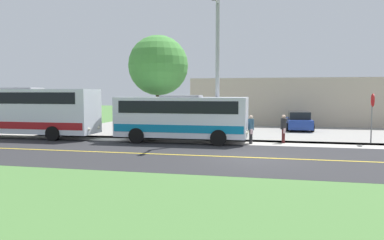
{
  "coord_description": "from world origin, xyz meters",
  "views": [
    {
      "loc": [
        16.87,
        0.95,
        2.96
      ],
      "look_at": [
        -3.5,
        -3.5,
        1.4
      ],
      "focal_mm": 34.82,
      "sensor_mm": 36.0,
      "label": 1
    }
  ],
  "objects_px": {
    "street_light_pole": "(217,65)",
    "pedestrian_waiting": "(251,129)",
    "pedestrian_with_bags": "(284,128)",
    "stop_sign": "(372,110)",
    "commercial_building": "(316,101)",
    "tree_curbside": "(158,66)",
    "parked_car_near": "(299,121)",
    "transit_bus_rear": "(16,110)",
    "shuttle_bus_front": "(181,116)"
  },
  "relations": [
    {
      "from": "shuttle_bus_front",
      "to": "street_light_pole",
      "type": "bearing_deg",
      "value": 100.76
    },
    {
      "from": "street_light_pole",
      "to": "tree_curbside",
      "type": "bearing_deg",
      "value": -119.76
    },
    {
      "from": "parked_car_near",
      "to": "shuttle_bus_front",
      "type": "bearing_deg",
      "value": -39.3
    },
    {
      "from": "pedestrian_waiting",
      "to": "commercial_building",
      "type": "relative_size",
      "value": 0.07
    },
    {
      "from": "street_light_pole",
      "to": "tree_curbside",
      "type": "height_order",
      "value": "street_light_pole"
    },
    {
      "from": "transit_bus_rear",
      "to": "parked_car_near",
      "type": "height_order",
      "value": "transit_bus_rear"
    },
    {
      "from": "pedestrian_waiting",
      "to": "tree_curbside",
      "type": "height_order",
      "value": "tree_curbside"
    },
    {
      "from": "street_light_pole",
      "to": "shuttle_bus_front",
      "type": "bearing_deg",
      "value": -79.24
    },
    {
      "from": "transit_bus_rear",
      "to": "street_light_pole",
      "type": "xyz_separation_m",
      "value": [
        -0.41,
        13.27,
        2.77
      ]
    },
    {
      "from": "shuttle_bus_front",
      "to": "stop_sign",
      "type": "relative_size",
      "value": 2.72
    },
    {
      "from": "pedestrian_with_bags",
      "to": "street_light_pole",
      "type": "xyz_separation_m",
      "value": [
        0.49,
        -3.85,
        3.68
      ]
    },
    {
      "from": "shuttle_bus_front",
      "to": "commercial_building",
      "type": "distance_m",
      "value": 19.37
    },
    {
      "from": "stop_sign",
      "to": "tree_curbside",
      "type": "relative_size",
      "value": 0.42
    },
    {
      "from": "pedestrian_waiting",
      "to": "stop_sign",
      "type": "height_order",
      "value": "stop_sign"
    },
    {
      "from": "pedestrian_waiting",
      "to": "commercial_building",
      "type": "height_order",
      "value": "commercial_building"
    },
    {
      "from": "pedestrian_with_bags",
      "to": "stop_sign",
      "type": "bearing_deg",
      "value": 98.38
    },
    {
      "from": "pedestrian_waiting",
      "to": "street_light_pole",
      "type": "bearing_deg",
      "value": -97.11
    },
    {
      "from": "pedestrian_with_bags",
      "to": "tree_curbside",
      "type": "xyz_separation_m",
      "value": [
        -2.03,
        -8.26,
        3.87
      ]
    },
    {
      "from": "pedestrian_waiting",
      "to": "shuttle_bus_front",
      "type": "bearing_deg",
      "value": -88.02
    },
    {
      "from": "transit_bus_rear",
      "to": "shuttle_bus_front",
      "type": "bearing_deg",
      "value": 90.1
    },
    {
      "from": "pedestrian_waiting",
      "to": "street_light_pole",
      "type": "height_order",
      "value": "street_light_pole"
    },
    {
      "from": "pedestrian_with_bags",
      "to": "parked_car_near",
      "type": "relative_size",
      "value": 0.37
    },
    {
      "from": "shuttle_bus_front",
      "to": "tree_curbside",
      "type": "height_order",
      "value": "tree_curbside"
    },
    {
      "from": "shuttle_bus_front",
      "to": "parked_car_near",
      "type": "distance_m",
      "value": 11.55
    },
    {
      "from": "stop_sign",
      "to": "tree_curbside",
      "type": "height_order",
      "value": "tree_curbside"
    },
    {
      "from": "parked_car_near",
      "to": "tree_curbside",
      "type": "xyz_separation_m",
      "value": [
        6.0,
        -9.63,
        4.06
      ]
    },
    {
      "from": "transit_bus_rear",
      "to": "pedestrian_waiting",
      "type": "bearing_deg",
      "value": 90.61
    },
    {
      "from": "pedestrian_with_bags",
      "to": "street_light_pole",
      "type": "height_order",
      "value": "street_light_pole"
    },
    {
      "from": "parked_car_near",
      "to": "street_light_pole",
      "type": "bearing_deg",
      "value": -31.53
    },
    {
      "from": "transit_bus_rear",
      "to": "pedestrian_with_bags",
      "type": "xyz_separation_m",
      "value": [
        -0.91,
        17.13,
        -0.91
      ]
    },
    {
      "from": "street_light_pole",
      "to": "pedestrian_waiting",
      "type": "bearing_deg",
      "value": 82.89
    },
    {
      "from": "pedestrian_with_bags",
      "to": "parked_car_near",
      "type": "distance_m",
      "value": 8.14
    },
    {
      "from": "shuttle_bus_front",
      "to": "commercial_building",
      "type": "relative_size",
      "value": 0.34
    },
    {
      "from": "pedestrian_with_bags",
      "to": "tree_curbside",
      "type": "height_order",
      "value": "tree_curbside"
    },
    {
      "from": "transit_bus_rear",
      "to": "parked_car_near",
      "type": "xyz_separation_m",
      "value": [
        -8.93,
        18.5,
        -1.1
      ]
    },
    {
      "from": "pedestrian_waiting",
      "to": "tree_curbside",
      "type": "distance_m",
      "value": 7.99
    },
    {
      "from": "transit_bus_rear",
      "to": "pedestrian_waiting",
      "type": "height_order",
      "value": "transit_bus_rear"
    },
    {
      "from": "pedestrian_with_bags",
      "to": "transit_bus_rear",
      "type": "bearing_deg",
      "value": -86.97
    },
    {
      "from": "transit_bus_rear",
      "to": "street_light_pole",
      "type": "bearing_deg",
      "value": 91.78
    },
    {
      "from": "tree_curbside",
      "to": "parked_car_near",
      "type": "bearing_deg",
      "value": 121.92
    },
    {
      "from": "tree_curbside",
      "to": "pedestrian_waiting",
      "type": "bearing_deg",
      "value": 66.66
    },
    {
      "from": "transit_bus_rear",
      "to": "street_light_pole",
      "type": "relative_size",
      "value": 1.35
    },
    {
      "from": "pedestrian_with_bags",
      "to": "stop_sign",
      "type": "height_order",
      "value": "stop_sign"
    },
    {
      "from": "stop_sign",
      "to": "parked_car_near",
      "type": "height_order",
      "value": "stop_sign"
    },
    {
      "from": "stop_sign",
      "to": "street_light_pole",
      "type": "relative_size",
      "value": 0.35
    },
    {
      "from": "pedestrian_with_bags",
      "to": "pedestrian_waiting",
      "type": "height_order",
      "value": "pedestrian_with_bags"
    },
    {
      "from": "stop_sign",
      "to": "pedestrian_with_bags",
      "type": "bearing_deg",
      "value": -81.62
    },
    {
      "from": "pedestrian_with_bags",
      "to": "parked_car_near",
      "type": "height_order",
      "value": "pedestrian_with_bags"
    },
    {
      "from": "parked_car_near",
      "to": "tree_curbside",
      "type": "bearing_deg",
      "value": -58.08
    },
    {
      "from": "street_light_pole",
      "to": "parked_car_near",
      "type": "xyz_separation_m",
      "value": [
        -8.52,
        5.23,
        -3.87
      ]
    }
  ]
}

